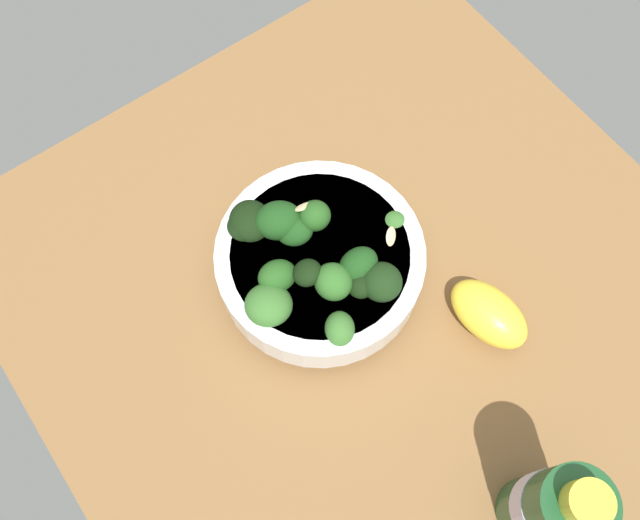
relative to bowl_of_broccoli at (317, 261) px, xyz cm
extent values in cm
cube|color=brown|center=(-3.00, 3.22, -5.98)|extent=(65.61, 65.61, 3.90)
cylinder|color=white|center=(-0.30, 0.02, -3.31)|extent=(10.91, 10.91, 1.44)
cylinder|color=white|center=(-0.30, 0.02, -0.43)|extent=(19.83, 19.83, 4.32)
cylinder|color=silver|center=(-0.30, 0.02, 1.33)|extent=(16.89, 16.89, 0.80)
cylinder|color=#589D47|center=(-3.06, 5.79, 0.29)|extent=(2.11, 2.10, 1.47)
ellipsoid|color=black|center=(-3.06, 5.79, 2.10)|extent=(4.85, 4.71, 3.95)
cylinder|color=#3C7A32|center=(0.56, 3.53, 0.82)|extent=(1.72, 1.72, 0.91)
ellipsoid|color=#2D6023|center=(0.56, 3.53, 2.26)|extent=(4.15, 4.79, 4.09)
cylinder|color=#589D47|center=(3.13, -6.47, 0.23)|extent=(1.93, 2.04, 1.16)
ellipsoid|color=black|center=(3.13, -6.47, 1.81)|extent=(5.47, 5.84, 3.32)
cylinder|color=#589D47|center=(6.48, 1.45, 0.00)|extent=(2.21, 2.11, 1.65)
ellipsoid|color=#386B2B|center=(6.48, 1.45, 1.85)|extent=(6.26, 5.82, 4.87)
cylinder|color=#2F662B|center=(-8.04, 1.34, -0.30)|extent=(1.42, 1.29, 1.30)
ellipsoid|color=#386B2B|center=(-8.04, 1.34, 0.97)|extent=(3.91, 4.23, 3.45)
cylinder|color=#3C7A32|center=(1.04, -4.71, 0.60)|extent=(1.73, 1.69, 1.30)
ellipsoid|color=#194216|center=(1.04, -4.71, 2.38)|extent=(6.24, 5.82, 4.23)
cylinder|color=#4A8F3C|center=(-2.30, 3.03, 0.39)|extent=(1.86, 1.85, 1.70)
ellipsoid|color=#194216|center=(-2.30, 3.03, 2.16)|extent=(4.85, 3.83, 4.59)
cylinder|color=#589D47|center=(0.37, -3.13, 0.30)|extent=(1.47, 1.59, 1.98)
ellipsoid|color=#194216|center=(0.37, -3.13, 2.08)|extent=(5.22, 4.71, 3.90)
cylinder|color=#589D47|center=(2.05, 1.27, 1.29)|extent=(1.44, 1.45, 1.58)
ellipsoid|color=black|center=(2.05, 1.27, 2.72)|extent=(4.20, 4.37, 3.40)
cylinder|color=#4A8F3C|center=(-1.82, -2.85, 1.51)|extent=(1.73, 1.64, 1.32)
ellipsoid|color=#23511C|center=(-1.82, -2.85, 2.98)|extent=(3.88, 3.48, 3.88)
cylinder|color=#4A8F3C|center=(3.91, -6.52, -0.17)|extent=(1.18, 1.25, 1.39)
ellipsoid|color=black|center=(3.91, -6.52, 1.35)|extent=(3.54, 3.92, 3.63)
cylinder|color=#2F662B|center=(4.28, -0.34, 0.25)|extent=(1.83, 1.73, 1.47)
ellipsoid|color=#23511C|center=(4.28, -0.34, 1.95)|extent=(4.97, 4.31, 5.00)
cylinder|color=#2F662B|center=(-1.34, 4.82, 0.66)|extent=(1.33, 1.35, 1.10)
ellipsoid|color=black|center=(-1.34, 4.82, 1.85)|extent=(3.44, 3.19, 2.59)
cylinder|color=#589D47|center=(2.58, 6.94, -0.01)|extent=(1.49, 1.64, 1.37)
ellipsoid|color=#386B2B|center=(2.58, 6.94, 1.36)|extent=(4.49, 5.23, 4.35)
ellipsoid|color=#DBBC84|center=(-1.43, 3.59, 2.80)|extent=(1.96, 1.30, 0.83)
ellipsoid|color=#DBBC84|center=(-5.92, 3.19, 3.76)|extent=(1.91, 1.83, 1.43)
ellipsoid|color=#DBBC84|center=(-0.52, 3.10, 2.54)|extent=(2.07, 1.81, 0.80)
ellipsoid|color=#DBBC84|center=(-1.27, -3.87, 3.85)|extent=(2.08, 1.57, 1.30)
ellipsoid|color=yellow|center=(-10.45, 13.38, -1.89)|extent=(6.32, 9.07, 4.27)
cylinder|color=#194723|center=(-1.86, 28.91, 2.57)|extent=(5.78, 5.78, 13.19)
cylinder|color=gold|center=(-1.86, 28.91, 10.25)|extent=(3.23, 3.23, 2.17)
cylinder|color=silver|center=(-1.86, 28.91, 2.63)|extent=(5.90, 5.90, 3.52)
camera|label=1|loc=(14.39, 20.07, 59.32)|focal=37.89mm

